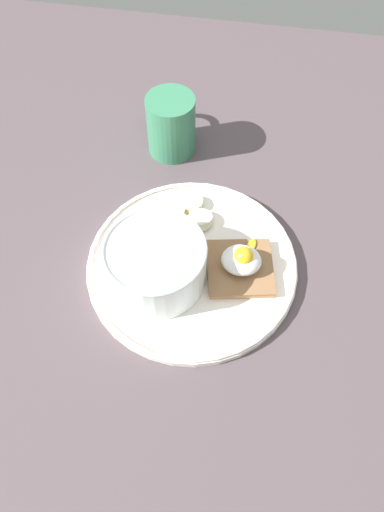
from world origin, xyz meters
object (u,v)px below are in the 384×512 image
object	(u,v)px
toast_slice	(240,271)
banana_slice_left	(177,225)
banana_slice_back	(192,204)
banana_slice_right	(174,210)
oatmeal_bowl	(156,264)
poached_egg	(242,261)
banana_slice_front	(197,219)
coffee_mug	(170,124)

from	to	relation	value
toast_slice	banana_slice_left	xyz separation A→B (cm)	(-9.93, 6.15, -0.09)
banana_slice_back	banana_slice_right	world-z (taller)	same
toast_slice	banana_slice_right	bearing A→B (deg)	140.82
oatmeal_bowl	poached_egg	distance (cm)	11.39
oatmeal_bowl	banana_slice_back	size ratio (longest dim) A/B	3.84
poached_egg	banana_slice_front	xyz separation A→B (cm)	(-7.16, 7.37, -2.05)
banana_slice_left	poached_egg	bearing A→B (deg)	-30.80
poached_egg	banana_slice_left	distance (cm)	11.85
oatmeal_bowl	banana_slice_right	xyz separation A→B (cm)	(0.22, 11.26, -2.80)
poached_egg	banana_slice_front	distance (cm)	10.48
oatmeal_bowl	banana_slice_left	distance (cm)	9.15
poached_egg	banana_slice_left	world-z (taller)	poached_egg
banana_slice_back	coffee_mug	size ratio (longest dim) A/B	0.34
poached_egg	coffee_mug	distance (cm)	26.82
banana_slice_front	banana_slice_back	world-z (taller)	banana_slice_front
banana_slice_right	toast_slice	bearing A→B (deg)	-39.18
banana_slice_right	banana_slice_front	bearing A→B (deg)	-18.32
oatmeal_bowl	banana_slice_front	size ratio (longest dim) A/B	2.78
banana_slice_left	banana_slice_front	bearing A→B (deg)	26.58
poached_egg	banana_slice_right	distance (cm)	14.00
toast_slice	banana_slice_front	size ratio (longest dim) A/B	2.15
toast_slice	coffee_mug	bearing A→B (deg)	121.30
banana_slice_front	banana_slice_left	xyz separation A→B (cm)	(-2.83, -1.42, -0.23)
poached_egg	banana_slice_front	world-z (taller)	poached_egg
banana_slice_front	oatmeal_bowl	bearing A→B (deg)	-111.23
coffee_mug	toast_slice	bearing A→B (deg)	-58.70
oatmeal_bowl	coffee_mug	distance (cm)	25.67
banana_slice_front	coffee_mug	xyz separation A→B (cm)	(-6.89, 15.45, 3.28)
banana_slice_back	oatmeal_bowl	bearing A→B (deg)	-101.65
oatmeal_bowl	coffee_mug	xyz separation A→B (cm)	(-2.99, 25.49, 0.65)
coffee_mug	banana_slice_back	bearing A→B (deg)	-65.81
toast_slice	banana_slice_right	world-z (taller)	banana_slice_right
banana_slice_right	coffee_mug	distance (cm)	14.99
toast_slice	coffee_mug	world-z (taller)	coffee_mug
banana_slice_right	oatmeal_bowl	bearing A→B (deg)	-91.12
oatmeal_bowl	banana_slice_back	world-z (taller)	oatmeal_bowl
banana_slice_front	coffee_mug	distance (cm)	17.23
banana_slice_front	banana_slice_right	distance (cm)	3.88
poached_egg	coffee_mug	xyz separation A→B (cm)	(-14.05, 22.82, 1.23)
toast_slice	coffee_mug	size ratio (longest dim) A/B	1.03
oatmeal_bowl	coffee_mug	world-z (taller)	coffee_mug
toast_slice	coffee_mug	distance (cm)	27.15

